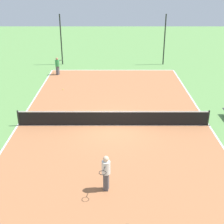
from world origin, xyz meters
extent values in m
plane|color=#60934C|center=(0.00, 0.00, 0.00)|extent=(80.00, 80.00, 0.00)
cube|color=#AD6B42|center=(0.00, 0.00, 0.01)|extent=(11.69, 24.07, 0.02)
cube|color=white|center=(-5.80, 0.00, 0.02)|extent=(0.10, 24.07, 0.00)
cube|color=white|center=(5.80, 0.00, 0.02)|extent=(0.10, 24.07, 0.00)
cube|color=white|center=(0.00, 11.99, 0.02)|extent=(11.69, 0.10, 0.00)
cube|color=white|center=(0.00, 0.00, 0.02)|extent=(11.69, 0.10, 0.00)
cylinder|color=black|center=(-5.70, 0.00, 0.51)|extent=(0.10, 0.10, 0.97)
cylinder|color=black|center=(5.70, 0.00, 0.51)|extent=(0.10, 0.10, 0.97)
cube|color=black|center=(0.00, 0.00, 0.48)|extent=(11.39, 0.03, 0.92)
cube|color=white|center=(0.00, 0.00, 0.92)|extent=(11.39, 0.04, 0.06)
cylinder|color=#4C4C51|center=(7.28, 1.56, 0.21)|extent=(0.08, 0.08, 0.41)
cube|color=#4C4C51|center=(-5.02, 10.51, 0.42)|extent=(0.29, 0.32, 0.79)
cylinder|color=green|center=(-5.02, 10.51, 1.09)|extent=(0.49, 0.49, 0.55)
sphere|color=#A87A56|center=(-5.02, 10.51, 1.48)|extent=(0.24, 0.24, 0.24)
cylinder|color=#262626|center=(-4.87, 10.79, 1.23)|extent=(0.16, 0.26, 0.03)
torus|color=black|center=(-4.74, 11.04, 1.23)|extent=(0.41, 0.41, 0.02)
cube|color=#4C4C51|center=(-0.33, -6.16, 0.43)|extent=(0.25, 0.29, 0.82)
cylinder|color=silver|center=(-0.33, -6.16, 1.13)|extent=(0.42, 0.42, 0.57)
sphere|color=beige|center=(-0.33, -6.16, 1.54)|extent=(0.25, 0.25, 0.25)
cylinder|color=#262626|center=(-0.39, -6.47, 1.27)|extent=(0.08, 0.28, 0.03)
torus|color=black|center=(-0.45, -6.75, 1.27)|extent=(0.36, 0.36, 0.02)
sphere|color=#CCE033|center=(-3.98, 6.42, 0.06)|extent=(0.07, 0.07, 0.07)
cylinder|color=black|center=(-5.13, 14.20, 2.47)|extent=(0.12, 0.12, 4.95)
cylinder|color=black|center=(5.13, 14.20, 2.47)|extent=(0.12, 0.12, 4.95)
camera|label=1|loc=(-0.08, -16.93, 8.34)|focal=50.00mm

